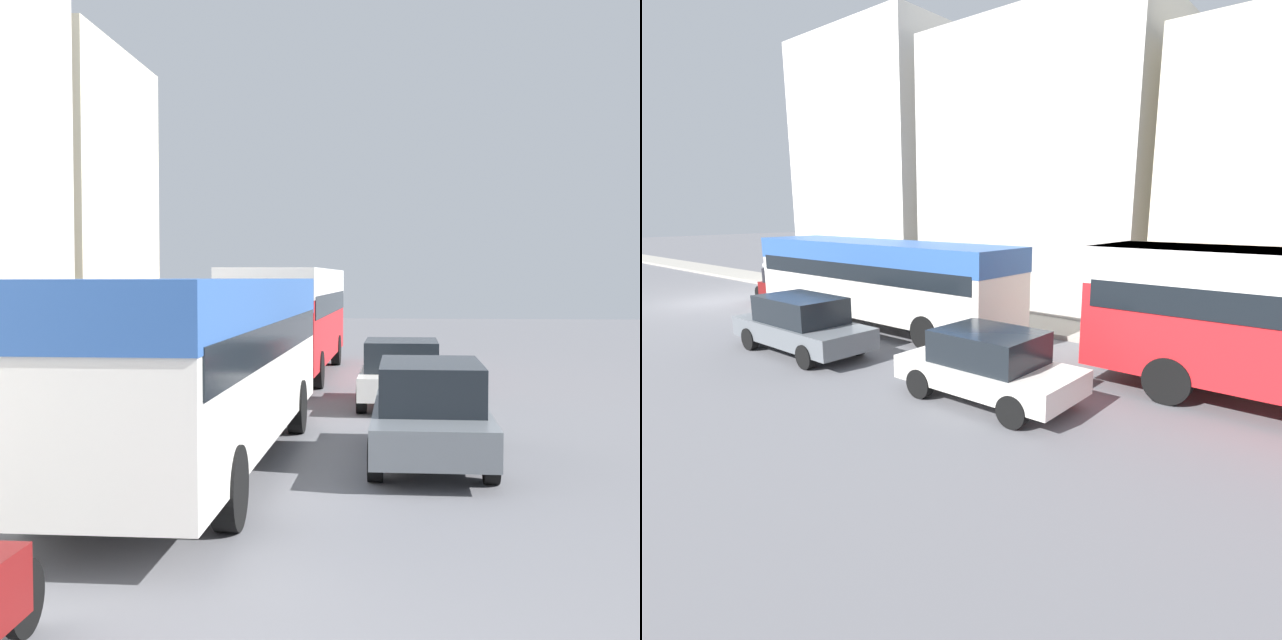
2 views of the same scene
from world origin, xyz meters
TOP-DOWN VIEW (x-y plane):
  - building_far_terrace at (-8.77, 19.95)m, footprint 5.15×6.73m
  - bus_lead at (-1.68, 9.18)m, footprint 2.55×10.59m
  - bus_following at (-1.94, 22.36)m, footprint 2.57×10.40m
  - car_crossing at (1.88, 9.98)m, footprint 1.86×4.53m
  - car_far_curb at (1.41, 16.18)m, footprint 1.92×3.85m
  - pedestrian_near_curb at (-4.35, 18.29)m, footprint 0.43×0.43m

SIDE VIEW (x-z plane):
  - car_far_curb at x=1.41m, z-range 0.03..1.53m
  - car_crossing at x=1.88m, z-range 0.02..1.62m
  - pedestrian_near_curb at x=-4.35m, z-range 0.16..1.83m
  - bus_lead at x=-1.68m, z-range 0.45..3.36m
  - bus_following at x=-1.94m, z-range 0.47..3.65m
  - building_far_terrace at x=-8.77m, z-range 0.00..9.18m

